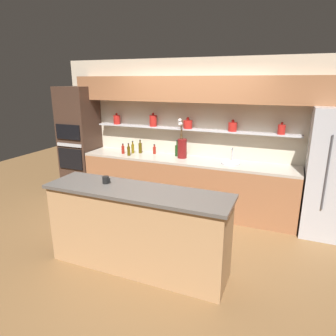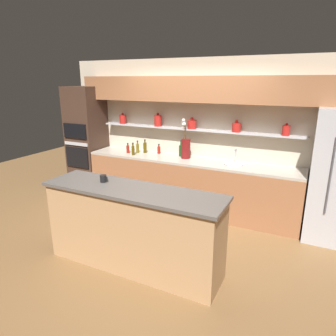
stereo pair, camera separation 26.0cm
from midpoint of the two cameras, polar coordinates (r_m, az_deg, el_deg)
The scene contains 15 objects.
ground_plane at distance 4.44m, azimuth -3.31°, elevation -13.79°, with size 12.00×12.00×0.00m, color brown.
back_wall_unit at distance 5.30m, azimuth 3.65°, elevation 8.96°, with size 5.20×0.44×2.60m.
back_counter_unit at distance 5.31m, azimuth 1.84°, elevation -3.11°, with size 3.76×0.62×0.92m.
island_counter at distance 3.70m, azimuth -7.88°, elevation -11.49°, with size 2.24×0.61×1.02m.
refrigerator at distance 4.85m, azimuth 27.79°, elevation -0.96°, with size 0.76×0.73×1.89m.
oven_tower at distance 6.26m, azimuth -17.58°, elevation 4.82°, with size 0.64×0.64×2.12m.
flower_vase at distance 5.21m, azimuth 1.25°, elevation 4.12°, with size 0.17×0.17×0.69m.
sink_fixture at distance 4.97m, azimuth 10.39°, elevation 1.07°, with size 0.30×0.30×0.25m.
bottle_oil_0 at distance 5.47m, azimuth -8.86°, elevation 3.28°, with size 0.06×0.06×0.23m.
bottle_wine_1 at distance 5.37m, azimuth 0.32°, elevation 3.39°, with size 0.07×0.07×0.29m.
bottle_oil_2 at distance 5.63m, azimuth -8.05°, elevation 3.72°, with size 0.05×0.05×0.23m.
bottle_sauce_3 at distance 5.55m, azimuth -3.95°, elevation 3.45°, with size 0.06×0.06×0.18m.
bottle_oil_4 at distance 5.63m, azimuth -6.63°, elevation 3.84°, with size 0.06×0.06×0.25m.
bottle_sauce_5 at distance 5.64m, azimuth -9.89°, elevation 3.49°, with size 0.06×0.06×0.19m.
coffee_mug at distance 3.75m, azimuth -13.72°, elevation -2.23°, with size 0.10×0.08×0.09m.
Camera 1 is at (1.58, -3.50, 2.23)m, focal length 32.00 mm.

